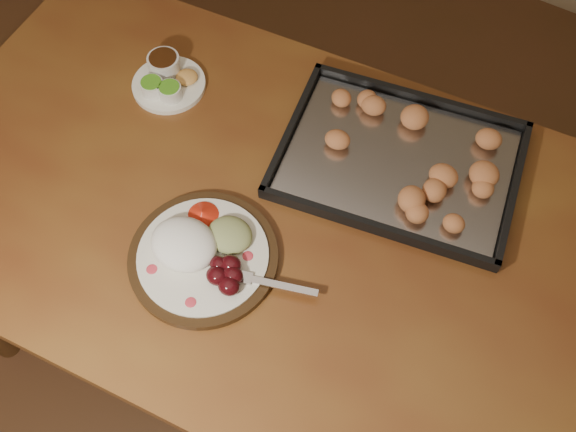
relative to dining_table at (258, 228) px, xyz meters
The scene contains 5 objects.
ground 0.68m from the dining_table, 103.92° to the right, with size 4.00×4.00×0.00m, color #58311E.
dining_table is the anchor object (origin of this frame).
dinner_plate 0.20m from the dining_table, 99.94° to the right, with size 0.38×0.29×0.07m.
condiment_saucer 0.40m from the dining_table, 154.33° to the left, with size 0.17×0.17×0.06m.
baking_tray 0.33m from the dining_table, 49.90° to the left, with size 0.55×0.45×0.05m.
Camera 1 is at (0.45, -0.36, 1.88)m, focal length 40.00 mm.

